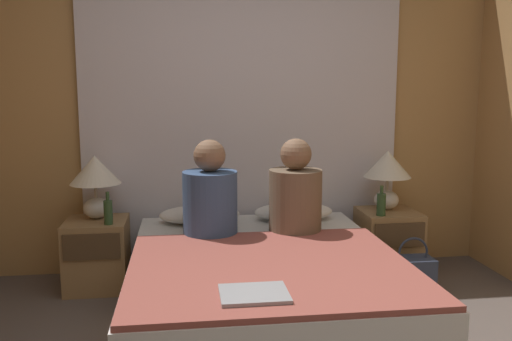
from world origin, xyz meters
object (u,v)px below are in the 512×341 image
Objects in this scene: laptop_on_bed at (254,294)px; person_left_in_bed at (210,198)px; lamp_left at (95,176)px; nightstand_left at (97,254)px; pillow_right at (293,212)px; lamp_right at (387,170)px; beer_bottle_on_left_stand at (108,212)px; nightstand_right at (388,242)px; person_right_in_bed at (295,195)px; pillow_left at (200,215)px; bed at (263,289)px; handbag_on_floor at (412,274)px; beer_bottle_on_right_stand at (381,204)px.

person_left_in_bed is at bearing 97.11° from laptop_on_bed.
lamp_left is 0.89m from person_left_in_bed.
nightstand_left is 1.44m from pillow_right.
nightstand_left is 1.09× the size of lamp_right.
beer_bottle_on_left_stand is (-0.68, 0.21, -0.12)m from person_left_in_bed.
pillow_right reaches higher than laptop_on_bed.
laptop_on_bed is at bearing -129.67° from nightstand_right.
pillow_left is at bearing 148.90° from person_right_in_bed.
pillow_left is at bearing 14.96° from beer_bottle_on_left_stand.
pillow_left is (0.73, 0.04, 0.25)m from nightstand_left.
nightstand_right is at bearing -1.57° from pillow_left.
person_right_in_bed is (-0.79, -0.34, 0.46)m from nightstand_right.
nightstand_right is at bearing 34.86° from bed.
laptop_on_bed reaches higher than bed.
lamp_right is (1.07, 0.81, 0.58)m from bed.
person_left_in_bed is 1.50m from handbag_on_floor.
beer_bottle_on_left_stand is (0.10, -0.19, -0.21)m from lamp_left.
beer_bottle_on_right_stand is at bearing 0.00° from beer_bottle_on_left_stand.
lamp_right is 1.43× the size of laptop_on_bed.
lamp_left is 1.82m from laptop_on_bed.
beer_bottle_on_right_stand is (-0.11, -0.19, -0.22)m from lamp_right.
bed is at bearing 78.55° from laptop_on_bed.
nightstand_left is 2.14m from nightstand_right.
beer_bottle_on_left_stand reaches higher than laptop_on_bed.
lamp_left reaches higher than pillow_right.
pillow_left is at bearing -178.87° from lamp_right.
person_right_in_bed is at bearing -156.88° from nightstand_right.
pillow_left is at bearing 172.75° from beer_bottle_on_right_stand.
nightstand_right is 0.55m from lamp_right.
beer_bottle_on_left_stand is (-1.31, -0.17, 0.08)m from pillow_right.
lamp_left reaches higher than beer_bottle_on_right_stand.
lamp_left is 0.70× the size of person_left_in_bed.
handbag_on_floor is (0.82, -0.05, -0.57)m from person_right_in_bed.
beer_bottle_on_right_stand is (1.92, 0.00, -0.00)m from beer_bottle_on_left_stand.
nightstand_right is at bearing 3.57° from beer_bottle_on_left_stand.
lamp_right reaches higher than beer_bottle_on_right_stand.
bed is at bearing -113.77° from pillow_right.
lamp_left is 1.45m from pillow_right.
person_left_in_bed is at bearing -81.14° from pillow_left.
beer_bottle_on_left_stand is at bearing -172.80° from pillow_right.
nightstand_right is at bearing -1.78° from lamp_left.
handbag_on_floor is at bearing -61.72° from beer_bottle_on_right_stand.
lamp_left is at bearing 142.81° from bed.
lamp_right is 0.31m from beer_bottle_on_right_stand.
person_right_in_bed is at bearing 55.62° from bed.
bed is at bearing -147.11° from beer_bottle_on_right_stand.
beer_bottle_on_left_stand is at bearing -61.61° from lamp_left.
lamp_left is (0.00, 0.07, 0.55)m from nightstand_left.
nightstand_left is at bearing -90.00° from lamp_left.
lamp_right reaches higher than pillow_right.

